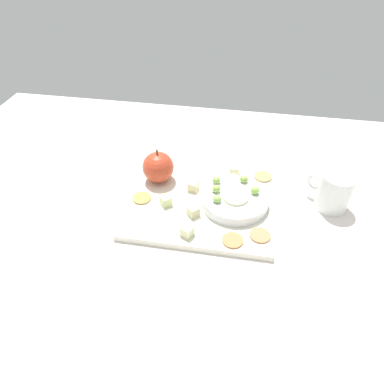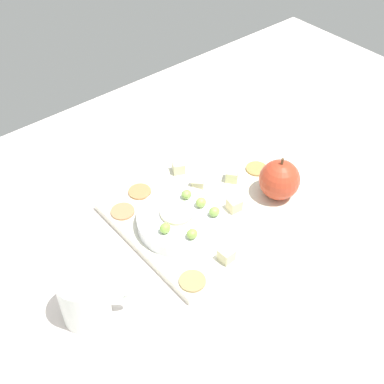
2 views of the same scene
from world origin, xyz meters
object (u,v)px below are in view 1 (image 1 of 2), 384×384
object	(u,v)px
platter	(201,204)
cracker_0	(260,235)
cheese_cube_4	(166,201)
cracker_2	(142,198)
cheese_cube_1	(193,186)
grape_0	(216,188)
cracker_3	(263,177)
cheese_cube_3	(193,211)
cheese_cube_0	(187,231)
cracker_1	(233,240)
apple_slice_0	(236,197)
grape_4	(217,199)
apple_whole	(158,167)
grape_2	(244,179)
grape_3	(216,180)
cheese_cube_2	(234,171)
cup	(334,191)
grape_1	(255,190)
serving_dish	(234,199)

from	to	relation	value
platter	cracker_0	bearing A→B (deg)	147.56
cheese_cube_4	cracker_0	size ratio (longest dim) A/B	0.52
cracker_0	cracker_2	distance (cm)	28.57
cheese_cube_1	grape_0	size ratio (longest dim) A/B	1.15
cracker_0	grape_0	world-z (taller)	grape_0
cracker_3	cheese_cube_3	bearing A→B (deg)	47.54
cheese_cube_0	cracker_1	distance (cm)	9.60
cracker_3	apple_slice_0	world-z (taller)	apple_slice_0
cracker_2	grape_4	size ratio (longest dim) A/B	2.22
cheese_cube_4	cracker_1	world-z (taller)	cheese_cube_4
apple_whole	cracker_2	xyz separation A→B (cm)	(2.23, 7.75, -3.64)
cheese_cube_0	grape_2	distance (cm)	20.06
cracker_2	grape_3	distance (cm)	18.02
cheese_cube_2	cracker_2	xyz separation A→B (cm)	(20.53, 13.23, -0.94)
cheese_cube_4	cup	world-z (taller)	cup
cracker_3	cheese_cube_4	bearing A→B (deg)	32.80
cheese_cube_2	apple_whole	bearing A→B (deg)	16.67
cheese_cube_1	grape_2	distance (cm)	12.19
platter	cracker_3	world-z (taller)	cracker_3
cheese_cube_0	cup	world-z (taller)	cup
grape_1	grape_4	xyz separation A→B (cm)	(8.15, 4.26, -0.12)
cheese_cube_3	cracker_3	bearing A→B (deg)	-132.46
grape_0	grape_3	distance (cm)	3.11
cheese_cube_4	cracker_0	world-z (taller)	cheese_cube_4
cheese_cube_3	apple_whole	bearing A→B (deg)	-46.33
apple_whole	apple_slice_0	bearing A→B (deg)	161.79
cracker_0	apple_slice_0	distance (cm)	10.79
cheese_cube_1	apple_slice_0	xyz separation A→B (cm)	(-10.36, 3.94, 1.59)
serving_dish	cheese_cube_1	size ratio (longest dim) A/B	6.84
cracker_2	grape_3	world-z (taller)	grape_3
cheese_cube_3	grape_1	bearing A→B (deg)	-152.47
cup	grape_2	bearing A→B (deg)	-1.71
grape_4	cheese_cube_2	bearing A→B (deg)	-101.47
cracker_3	grape_1	bearing A→B (deg)	78.28
platter	cracker_2	xyz separation A→B (cm)	(13.87, 1.51, 0.97)
cheese_cube_4	grape_3	size ratio (longest dim) A/B	1.15
cracker_1	grape_0	bearing A→B (deg)	-67.87
grape_0	serving_dish	bearing A→B (deg)	171.46
apple_whole	grape_3	world-z (taller)	apple_whole
platter	grape_1	bearing A→B (deg)	-170.58
grape_2	grape_4	bearing A→B (deg)	56.32
cheese_cube_2	cracker_1	bearing A→B (deg)	93.95
cracker_0	cheese_cube_4	bearing A→B (deg)	-16.40
cheese_cube_2	cheese_cube_0	bearing A→B (deg)	70.71
grape_2	grape_3	bearing A→B (deg)	13.30
cracker_2	grape_4	world-z (taller)	grape_4
cracker_1	grape_1	size ratio (longest dim) A/B	2.22
apple_whole	grape_4	distance (cm)	17.66
cracker_2	cup	xyz separation A→B (cm)	(-43.59, -6.76, 2.77)
cracker_2	cracker_3	world-z (taller)	same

